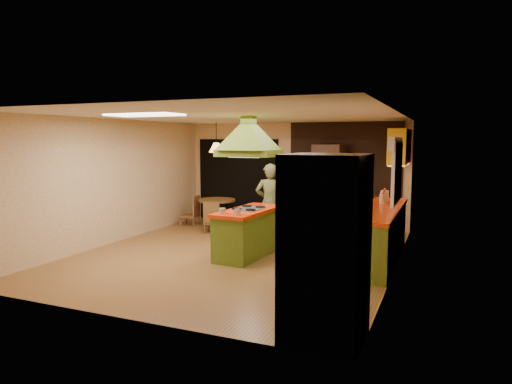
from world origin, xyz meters
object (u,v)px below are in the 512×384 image
at_px(kitchen_island, 249,232).
at_px(wall_oven, 328,187).
at_px(refrigerator, 325,249).
at_px(dining_table, 217,207).
at_px(man, 270,203).
at_px(canister_large, 385,196).

xyz_separation_m(kitchen_island, wall_oven, (0.74, 2.93, 0.56)).
bearing_deg(refrigerator, dining_table, 129.59).
relative_size(man, dining_table, 1.82).
distance_m(kitchen_island, canister_large, 2.66).
bearing_deg(wall_oven, refrigerator, -73.26).
relative_size(refrigerator, dining_table, 2.20).
bearing_deg(man, canister_large, 163.97).
bearing_deg(kitchen_island, wall_oven, 79.63).
bearing_deg(wall_oven, canister_large, -43.28).
relative_size(kitchen_island, wall_oven, 0.87).
bearing_deg(dining_table, canister_large, -11.78).
bearing_deg(dining_table, wall_oven, 15.50).
height_order(man, refrigerator, refrigerator).
bearing_deg(refrigerator, canister_large, 91.40).
distance_m(refrigerator, dining_table, 6.51).
bearing_deg(wall_oven, dining_table, -161.20).
height_order(man, wall_oven, wall_oven).
bearing_deg(canister_large, man, -174.97).
xyz_separation_m(wall_oven, dining_table, (-2.54, -0.71, -0.52)).
bearing_deg(man, kitchen_island, 71.35).
bearing_deg(kitchen_island, dining_table, 132.89).
distance_m(refrigerator, canister_large, 4.32).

